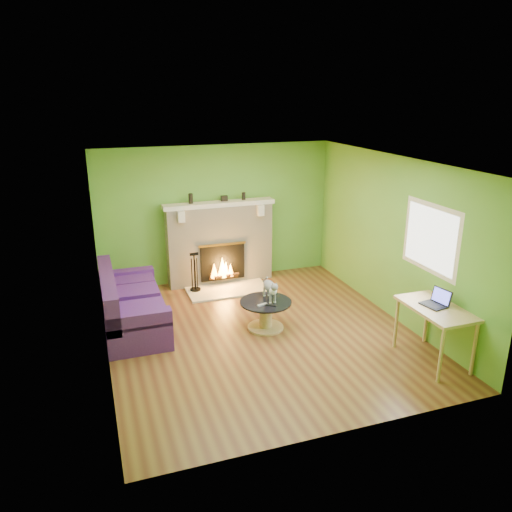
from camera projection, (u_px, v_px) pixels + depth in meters
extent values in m
plane|color=brown|center=(260.00, 333.00, 7.66)|extent=(5.00, 5.00, 0.00)
plane|color=white|center=(261.00, 162.00, 6.84)|extent=(5.00, 5.00, 0.00)
plane|color=#59922F|center=(217.00, 214.00, 9.49)|extent=(5.00, 0.00, 5.00)
plane|color=#59922F|center=(344.00, 325.00, 5.01)|extent=(5.00, 0.00, 5.00)
plane|color=#59922F|center=(99.00, 270.00, 6.55)|extent=(0.00, 5.00, 5.00)
plane|color=#59922F|center=(393.00, 238.00, 7.94)|extent=(0.00, 5.00, 5.00)
plane|color=silver|center=(431.00, 238.00, 7.05)|extent=(0.00, 1.20, 1.20)
plane|color=white|center=(430.00, 238.00, 7.05)|extent=(0.00, 1.06, 1.06)
cube|color=beige|center=(220.00, 244.00, 9.51)|extent=(2.00, 0.35, 1.50)
cube|color=black|center=(223.00, 263.00, 9.43)|extent=(0.85, 0.03, 0.68)
cube|color=#B98B2E|center=(222.00, 245.00, 9.31)|extent=(0.91, 0.02, 0.04)
cylinder|color=black|center=(223.00, 277.00, 9.49)|extent=(0.55, 0.07, 0.07)
cube|color=silver|center=(219.00, 204.00, 9.23)|extent=(2.10, 0.28, 0.08)
cube|color=silver|center=(181.00, 217.00, 8.88)|extent=(0.12, 0.10, 0.20)
cube|color=silver|center=(261.00, 210.00, 9.34)|extent=(0.12, 0.10, 0.20)
cube|color=beige|center=(228.00, 290.00, 9.27)|extent=(1.50, 0.75, 0.03)
cube|color=silver|center=(219.00, 204.00, 9.23)|extent=(2.10, 0.28, 0.08)
cube|color=#40185D|center=(134.00, 313.00, 7.81)|extent=(0.91, 2.01, 0.45)
cube|color=#40185D|center=(108.00, 292.00, 7.58)|extent=(0.21, 2.01, 0.57)
cube|color=#40185D|center=(139.00, 320.00, 6.91)|extent=(0.91, 0.21, 0.23)
cube|color=#40185D|center=(127.00, 276.00, 8.53)|extent=(0.91, 0.21, 0.23)
cube|color=#40185D|center=(140.00, 310.00, 7.22)|extent=(0.72, 0.54, 0.12)
cube|color=#40185D|center=(135.00, 293.00, 7.83)|extent=(0.72, 0.54, 0.12)
cube|color=#40185D|center=(131.00, 281.00, 8.33)|extent=(0.72, 0.54, 0.12)
cylinder|color=tan|center=(266.00, 327.00, 7.81)|extent=(0.56, 0.56, 0.03)
cylinder|color=tan|center=(266.00, 315.00, 7.74)|extent=(0.20, 0.20, 0.39)
cylinder|color=black|center=(266.00, 302.00, 7.67)|extent=(0.80, 0.80, 0.03)
cube|color=tan|center=(437.00, 309.00, 6.64)|extent=(0.63, 1.08, 0.04)
cylinder|color=tan|center=(441.00, 356.00, 6.25)|extent=(0.05, 0.05, 0.75)
cylinder|color=tan|center=(474.00, 349.00, 6.41)|extent=(0.05, 0.05, 0.75)
cylinder|color=tan|center=(396.00, 323.00, 7.12)|extent=(0.05, 0.05, 0.75)
cylinder|color=tan|center=(427.00, 318.00, 7.28)|extent=(0.05, 0.05, 0.75)
cube|color=gray|center=(262.00, 305.00, 7.53)|extent=(0.18, 0.10, 0.02)
cube|color=black|center=(271.00, 305.00, 7.51)|extent=(0.16, 0.12, 0.02)
cylinder|color=black|center=(191.00, 199.00, 9.05)|extent=(0.08, 0.08, 0.18)
cylinder|color=black|center=(244.00, 196.00, 9.37)|extent=(0.07, 0.07, 0.14)
cube|color=black|center=(224.00, 198.00, 9.26)|extent=(0.12, 0.08, 0.10)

